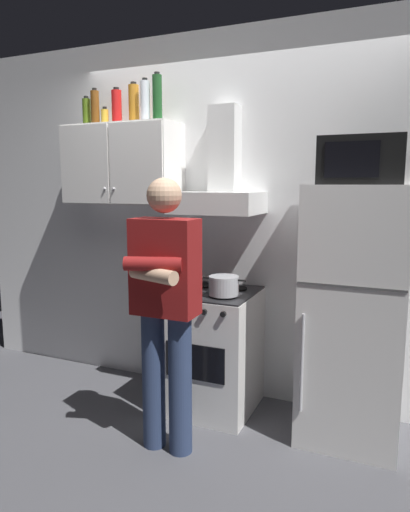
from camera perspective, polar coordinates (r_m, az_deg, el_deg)
name	(u,v)px	position (r m, az deg, el deg)	size (l,w,h in m)	color
ground_plane	(205,424)	(3.31, 0.00, -20.10)	(7.00, 7.00, 0.00)	#4C4C51
back_wall_tiled	(237,218)	(3.46, 3.94, 4.69)	(4.80, 0.10, 2.70)	white
upper_cabinet	(122,165)	(3.63, -10.23, 11.08)	(0.90, 0.37, 0.60)	white
stove_oven	(212,350)	(3.35, 0.92, -11.54)	(0.60, 0.62, 0.87)	white
range_hood	(220,185)	(3.26, 1.83, 8.80)	(0.60, 0.44, 0.75)	white
refrigerator	(354,315)	(3.02, 17.95, -6.94)	(0.60, 0.62, 1.60)	white
microwave	(362,161)	(2.94, 18.87, 11.11)	(0.48, 0.37, 0.28)	black
person_standing	(165,306)	(2.71, -4.96, -6.17)	(0.38, 0.33, 1.64)	navy
cooking_pot	(224,286)	(3.06, 2.35, -3.68)	(0.30, 0.20, 0.13)	#B7BABF
bottle_wine_green	(157,98)	(3.54, -5.94, 18.87)	(0.07, 0.07, 0.35)	#19471E
bottle_spice_jar	(105,117)	(3.76, -12.31, 16.49)	(0.06, 0.06, 0.14)	gold
bottle_liquor_amber	(134,104)	(3.65, -8.82, 18.12)	(0.08, 0.08, 0.30)	#B7721E
bottle_vodka_clear	(145,102)	(3.57, -7.43, 18.46)	(0.07, 0.07, 0.31)	silver
bottle_soda_red	(117,107)	(3.73, -10.89, 17.66)	(0.08, 0.08, 0.27)	red
bottle_olive_oil	(87,112)	(3.85, -14.47, 16.88)	(0.06, 0.06, 0.23)	#4C6B19
bottle_beer_brown	(95,108)	(3.79, -13.47, 17.43)	(0.06, 0.06, 0.28)	brown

